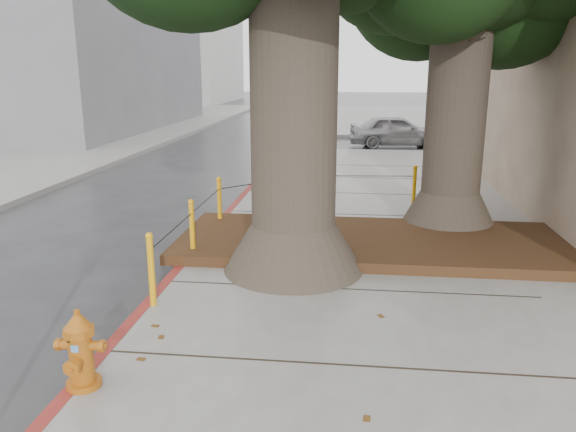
# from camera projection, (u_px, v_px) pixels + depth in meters

# --- Properties ---
(ground) EXTENTS (140.00, 140.00, 0.00)m
(ground) POSITION_uv_depth(u_px,v_px,m) (294.00, 375.00, 5.69)
(ground) COLOR #28282B
(ground) RESTS_ON ground
(sidewalk_far) EXTENTS (16.00, 20.00, 0.15)m
(sidewalk_far) POSITION_uv_depth(u_px,v_px,m) (445.00, 118.00, 33.81)
(sidewalk_far) COLOR slate
(sidewalk_far) RESTS_ON ground
(curb_red) EXTENTS (0.14, 26.00, 0.16)m
(curb_red) POSITION_uv_depth(u_px,v_px,m) (178.00, 274.00, 8.29)
(curb_red) COLOR maroon
(curb_red) RESTS_ON ground
(planter_bed) EXTENTS (6.40, 2.60, 0.16)m
(planter_bed) POSITION_uv_depth(u_px,v_px,m) (373.00, 242.00, 9.27)
(planter_bed) COLOR black
(planter_bed) RESTS_ON sidewalk_main
(building_far_grey) EXTENTS (12.00, 16.00, 12.00)m
(building_far_grey) POSITION_uv_depth(u_px,v_px,m) (33.00, 4.00, 26.96)
(building_far_grey) COLOR slate
(building_far_grey) RESTS_ON ground
(building_far_white) EXTENTS (12.00, 18.00, 15.00)m
(building_far_white) POSITION_uv_depth(u_px,v_px,m) (155.00, 15.00, 48.89)
(building_far_white) COLOR silver
(building_far_white) RESTS_ON ground
(bollard_ring) EXTENTS (3.79, 5.39, 0.95)m
(bollard_ring) POSITION_uv_depth(u_px,v_px,m) (271.00, 207.00, 9.82)
(bollard_ring) COLOR #F2A30D
(bollard_ring) RESTS_ON sidewalk_main
(fire_hydrant) EXTENTS (0.40, 0.36, 0.77)m
(fire_hydrant) POSITION_uv_depth(u_px,v_px,m) (80.00, 350.00, 5.13)
(fire_hydrant) COLOR #B75E12
(fire_hydrant) RESTS_ON sidewalk_main
(car_silver) EXTENTS (3.83, 1.87, 1.26)m
(car_silver) POSITION_uv_depth(u_px,v_px,m) (396.00, 131.00, 22.02)
(car_silver) COLOR #A6A5AA
(car_silver) RESTS_ON ground
(car_dark) EXTENTS (2.15, 4.77, 1.36)m
(car_dark) POSITION_uv_depth(u_px,v_px,m) (60.00, 125.00, 23.63)
(car_dark) COLOR black
(car_dark) RESTS_ON ground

